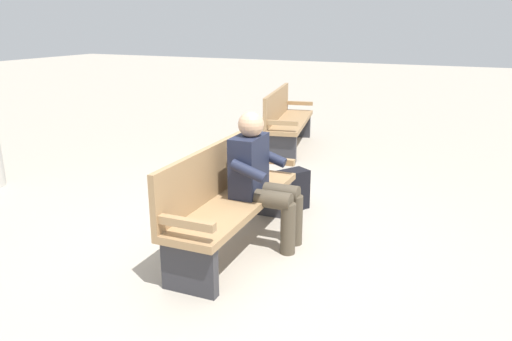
# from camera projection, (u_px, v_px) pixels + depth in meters

# --- Properties ---
(ground_plane) EXTENTS (40.00, 40.00, 0.00)m
(ground_plane) POSITION_uv_depth(u_px,v_px,m) (236.00, 247.00, 4.27)
(ground_plane) COLOR #A89E8E
(bench_near) EXTENTS (1.82, 0.54, 0.90)m
(bench_near) POSITION_uv_depth(u_px,v_px,m) (228.00, 197.00, 4.16)
(bench_near) COLOR #9E7A51
(bench_near) RESTS_ON ground
(person_seated) EXTENTS (0.58, 0.58, 1.18)m
(person_seated) POSITION_uv_depth(u_px,v_px,m) (261.00, 176.00, 4.18)
(person_seated) COLOR #1E2338
(person_seated) RESTS_ON ground
(backpack) EXTENTS (0.39, 0.35, 0.42)m
(backpack) POSITION_uv_depth(u_px,v_px,m) (291.00, 190.00, 5.10)
(backpack) COLOR black
(backpack) RESTS_ON ground
(bench_far) EXTENTS (1.86, 0.83, 0.90)m
(bench_far) POSITION_uv_depth(u_px,v_px,m) (286.00, 119.00, 7.49)
(bench_far) COLOR #9E7A51
(bench_far) RESTS_ON ground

